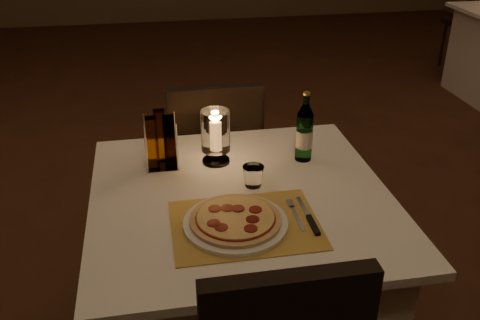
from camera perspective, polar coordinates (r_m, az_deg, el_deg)
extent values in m
cube|color=#4B2818|center=(2.79, -1.96, -9.48)|extent=(8.00, 10.00, 0.02)
cube|color=white|center=(2.03, 0.10, -13.01)|extent=(0.88, 0.88, 0.71)
cube|color=white|center=(1.81, 0.11, -4.08)|extent=(1.00, 1.00, 0.03)
cube|color=black|center=(2.62, -3.03, 0.10)|extent=(0.42, 0.42, 0.05)
cube|color=black|center=(2.36, -2.58, 2.99)|extent=(0.42, 0.05, 0.42)
cylinder|color=black|center=(2.91, -0.04, -2.28)|extent=(0.03, 0.03, 0.44)
cylinder|color=black|center=(2.88, -6.72, -2.87)|extent=(0.03, 0.03, 0.44)
cylinder|color=black|center=(2.63, 1.29, -5.94)|extent=(0.03, 0.03, 0.44)
cylinder|color=black|center=(2.59, -6.16, -6.65)|extent=(0.03, 0.03, 0.44)
cube|color=gold|center=(1.65, 0.56, -6.91)|extent=(0.45, 0.34, 0.00)
cylinder|color=white|center=(1.64, -0.48, -6.76)|extent=(0.32, 0.32, 0.01)
cylinder|color=#D8B77F|center=(1.63, -0.48, -6.38)|extent=(0.28, 0.28, 0.01)
cylinder|color=maroon|center=(1.62, -0.48, -6.16)|extent=(0.24, 0.24, 0.00)
cylinder|color=#EACC7F|center=(1.62, -0.48, -6.06)|extent=(0.24, 0.24, 0.00)
cylinder|color=maroon|center=(1.65, 1.65, -5.31)|extent=(0.04, 0.04, 0.00)
cylinder|color=maroon|center=(1.65, -0.19, -5.19)|extent=(0.04, 0.04, 0.00)
cylinder|color=maroon|center=(1.66, -1.35, -5.13)|extent=(0.04, 0.04, 0.00)
cylinder|color=maroon|center=(1.65, -2.72, -5.20)|extent=(0.04, 0.04, 0.00)
cylinder|color=maroon|center=(1.59, -2.83, -6.74)|extent=(0.04, 0.04, 0.00)
cylinder|color=maroon|center=(1.57, -2.01, -7.19)|extent=(0.04, 0.04, 0.00)
cylinder|color=maroon|center=(1.56, 1.16, -7.31)|extent=(0.04, 0.04, 0.00)
cylinder|color=maroon|center=(1.60, 1.35, -6.33)|extent=(0.04, 0.04, 0.00)
cube|color=silver|center=(1.68, 6.14, -6.18)|extent=(0.01, 0.14, 0.00)
cube|color=silver|center=(1.74, 5.38, -4.66)|extent=(0.02, 0.05, 0.00)
cube|color=black|center=(1.64, 7.80, -6.89)|extent=(0.02, 0.10, 0.01)
cube|color=silver|center=(1.73, 6.72, -4.98)|extent=(0.01, 0.12, 0.00)
cylinder|color=#59A560|center=(1.99, 6.86, 2.41)|extent=(0.06, 0.06, 0.18)
cylinder|color=#59A560|center=(1.94, 7.10, 6.43)|extent=(0.02, 0.02, 0.03)
cylinder|color=gold|center=(1.93, 7.14, 7.04)|extent=(0.03, 0.03, 0.01)
cylinder|color=silver|center=(2.00, 6.85, 2.30)|extent=(0.06, 0.06, 0.07)
cylinder|color=white|center=(2.00, -2.56, -0.06)|extent=(0.10, 0.10, 0.01)
cylinder|color=white|center=(1.99, -2.58, 0.59)|extent=(0.02, 0.02, 0.04)
cylinder|color=white|center=(1.94, -2.64, 3.14)|extent=(0.11, 0.11, 0.15)
cylinder|color=white|center=(1.95, -2.63, 2.73)|extent=(0.03, 0.03, 0.11)
ellipsoid|color=orange|center=(1.92, -2.67, 4.65)|extent=(0.02, 0.02, 0.03)
cube|color=white|center=(1.99, -8.25, -0.49)|extent=(0.12, 0.12, 0.01)
cylinder|color=white|center=(1.90, -10.00, 1.07)|extent=(0.01, 0.01, 0.18)
cylinder|color=white|center=(1.90, -6.70, 1.34)|extent=(0.01, 0.01, 0.18)
cylinder|color=white|center=(2.00, -10.08, 2.46)|extent=(0.01, 0.01, 0.18)
cylinder|color=white|center=(2.00, -6.94, 2.72)|extent=(0.01, 0.01, 0.18)
cube|color=#BF8C33|center=(1.92, -9.30, 1.73)|extent=(0.04, 0.04, 0.20)
cube|color=#3F1E14|center=(1.92, -7.52, 1.87)|extent=(0.04, 0.04, 0.20)
cube|color=#BF8C33|center=(1.98, -8.49, 2.55)|extent=(0.04, 0.04, 0.20)
cube|color=black|center=(5.67, 23.57, 13.17)|extent=(0.42, 0.42, 0.05)
cylinder|color=black|center=(5.95, 23.67, 11.35)|extent=(0.03, 0.03, 0.44)
cylinder|color=black|center=(5.78, 20.79, 11.41)|extent=(0.03, 0.03, 0.44)
cylinder|color=black|center=(5.50, 22.50, 10.34)|extent=(0.03, 0.03, 0.44)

